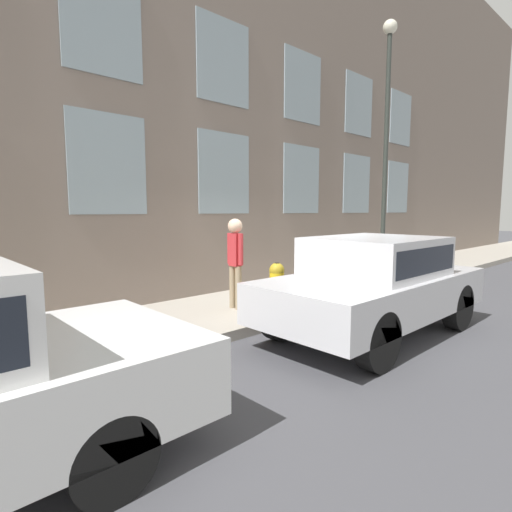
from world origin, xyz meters
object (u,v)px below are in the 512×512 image
at_px(person, 235,255).
at_px(fire_hydrant, 277,285).
at_px(parked_car_silver_near, 375,280).
at_px(street_lamp, 387,125).

bearing_deg(person, fire_hydrant, 41.06).
relative_size(parked_car_silver_near, street_lamp, 0.63).
distance_m(person, parked_car_silver_near, 2.56).
bearing_deg(fire_hydrant, street_lamp, -84.83).
relative_size(person, parked_car_silver_near, 0.40).
bearing_deg(parked_car_silver_near, fire_hydrant, 13.47).
xyz_separation_m(parked_car_silver_near, street_lamp, (2.20, -4.12, 3.35)).
height_order(fire_hydrant, street_lamp, street_lamp).
bearing_deg(parked_car_silver_near, street_lamp, -61.94).
bearing_deg(street_lamp, parked_car_silver_near, 118.06).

